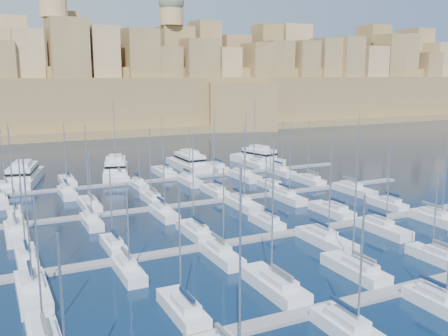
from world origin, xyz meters
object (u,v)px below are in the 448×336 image
sailboat_2 (274,285)px  sailboat_4 (435,256)px  motor_yacht_d (258,157)px  motor_yacht_b (116,169)px  motor_yacht_a (23,175)px  motor_yacht_c (189,163)px

sailboat_2 → sailboat_4: size_ratio=1.47×
sailboat_2 → motor_yacht_d: 78.71m
sailboat_2 → motor_yacht_d: size_ratio=1.00×
motor_yacht_b → motor_yacht_d: size_ratio=1.10×
sailboat_2 → motor_yacht_a: 73.55m
sailboat_4 → motor_yacht_d: size_ratio=0.68×
motor_yacht_d → motor_yacht_b: bearing=178.8°
sailboat_4 → motor_yacht_c: sailboat_4 is taller
motor_yacht_c → motor_yacht_d: size_ratio=1.06×
sailboat_2 → motor_yacht_b: bearing=90.0°
motor_yacht_d → motor_yacht_a: bearing=178.4°
sailboat_4 → motor_yacht_c: bearing=93.8°
sailboat_2 → motor_yacht_c: bearing=75.4°
sailboat_4 → motor_yacht_b: size_ratio=0.62×
sailboat_4 → motor_yacht_a: sailboat_4 is taller
motor_yacht_d → sailboat_4: bearing=-101.7°
sailboat_4 → motor_yacht_d: bearing=78.3°
motor_yacht_a → motor_yacht_c: 38.27m
motor_yacht_a → motor_yacht_c: bearing=-1.2°
sailboat_2 → motor_yacht_c: sailboat_2 is taller
motor_yacht_c → motor_yacht_b: bearing=180.0°
motor_yacht_b → motor_yacht_a: bearing=177.7°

